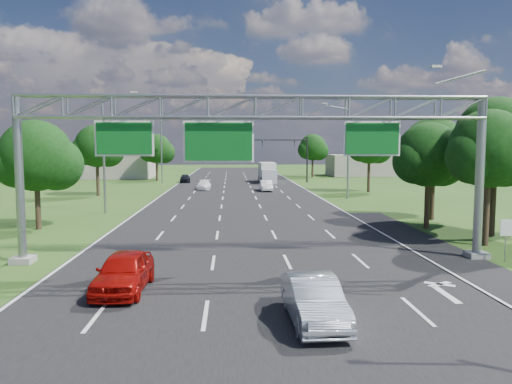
{
  "coord_description": "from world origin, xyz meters",
  "views": [
    {
      "loc": [
        -0.94,
        -12.25,
        5.63
      ],
      "look_at": [
        0.41,
        14.16,
        3.2
      ],
      "focal_mm": 35.0,
      "sensor_mm": 36.0,
      "label": 1
    }
  ],
  "objects": [
    {
      "name": "building_left",
      "position": [
        -22.0,
        78.0,
        2.5
      ],
      "size": [
        14.0,
        10.0,
        5.0
      ],
      "primitive_type": "cube",
      "color": "gray",
      "rests_on": "ground"
    },
    {
      "name": "road_flare",
      "position": [
        10.2,
        14.0,
        0.0
      ],
      "size": [
        3.0,
        30.0,
        0.02
      ],
      "primitive_type": "cube",
      "color": "black",
      "rests_on": "ground"
    },
    {
      "name": "tree_verge_re",
      "position": [
        14.08,
        78.04,
        5.2
      ],
      "size": [
        5.76,
        4.8,
        7.84
      ],
      "color": "#2D2116",
      "rests_on": "ground"
    },
    {
      "name": "tree_verge_rd",
      "position": [
        16.08,
        48.04,
        5.63
      ],
      "size": [
        5.76,
        4.8,
        8.28
      ],
      "color": "#2D2116",
      "rests_on": "ground"
    },
    {
      "name": "car_queue_d",
      "position": [
        3.55,
        50.31,
        0.67
      ],
      "size": [
        1.5,
        4.08,
        1.33
      ],
      "primitive_type": "imported",
      "rotation": [
        0.0,
        0.0,
        0.02
      ],
      "color": "white",
      "rests_on": "ground"
    },
    {
      "name": "car_queue_a",
      "position": [
        -4.39,
        52.59,
        0.6
      ],
      "size": [
        1.75,
        4.17,
        1.2
      ],
      "primitive_type": "imported",
      "rotation": [
        0.0,
        0.0,
        -0.01
      ],
      "color": "white",
      "rests_on": "ground"
    },
    {
      "name": "red_coupe",
      "position": [
        -5.1,
        6.97,
        0.77
      ],
      "size": [
        1.96,
        4.59,
        1.55
      ],
      "primitive_type": "imported",
      "rotation": [
        0.0,
        0.0,
        -0.03
      ],
      "color": "#A40C07",
      "rests_on": "ground"
    },
    {
      "name": "sign_gantry",
      "position": [
        0.33,
        12.0,
        6.89
      ],
      "size": [
        23.5,
        1.0,
        9.56
      ],
      "color": "gray",
      "rests_on": "ground"
    },
    {
      "name": "silver_sedan",
      "position": [
        1.7,
        3.17,
        0.73
      ],
      "size": [
        1.73,
        4.5,
        1.46
      ],
      "primitive_type": "imported",
      "rotation": [
        0.0,
        0.0,
        0.04
      ],
      "color": "silver",
      "rests_on": "ground"
    },
    {
      "name": "streetlight_l_far",
      "position": [
        -11.3,
        65.0,
        5.58
      ],
      "size": [
        2.97,
        0.22,
        10.16
      ],
      "color": "gray",
      "rests_on": "ground"
    },
    {
      "name": "tree_cluster_right",
      "position": [
        14.8,
        19.19,
        5.31
      ],
      "size": [
        9.91,
        14.6,
        8.68
      ],
      "color": "#2D2116",
      "rests_on": "ground"
    },
    {
      "name": "regulatory_sign",
      "position": [
        12.4,
        10.98,
        1.51
      ],
      "size": [
        0.6,
        0.08,
        2.1
      ],
      "color": "gray",
      "rests_on": "ground"
    },
    {
      "name": "box_truck",
      "position": [
        4.82,
        65.46,
        1.47
      ],
      "size": [
        2.5,
        8.14,
        3.06
      ],
      "rotation": [
        0.0,
        0.0,
        0.03
      ],
      "color": "beige",
      "rests_on": "ground"
    },
    {
      "name": "tree_verge_la",
      "position": [
        -13.92,
        22.04,
        4.76
      ],
      "size": [
        5.76,
        4.8,
        7.4
      ],
      "color": "#2D2116",
      "rests_on": "ground"
    },
    {
      "name": "streetlight_r_mid",
      "position": [
        11.3,
        40.0,
        5.58
      ],
      "size": [
        2.97,
        0.22,
        10.16
      ],
      "color": "gray",
      "rests_on": "ground"
    },
    {
      "name": "car_queue_c",
      "position": [
        -8.0,
        65.53,
        0.66
      ],
      "size": [
        1.81,
        3.95,
        1.31
      ],
      "primitive_type": "imported",
      "rotation": [
        0.0,
        0.0,
        0.07
      ],
      "color": "black",
      "rests_on": "ground"
    },
    {
      "name": "ground",
      "position": [
        0.0,
        30.0,
        0.0
      ],
      "size": [
        220.0,
        220.0,
        0.0
      ],
      "primitive_type": "plane",
      "color": "#274C17",
      "rests_on": "ground"
    },
    {
      "name": "building_right",
      "position": [
        24.0,
        82.0,
        2.0
      ],
      "size": [
        12.0,
        9.0,
        4.0
      ],
      "primitive_type": "cube",
      "color": "gray",
      "rests_on": "ground"
    },
    {
      "name": "traffic_signal",
      "position": [
        7.48,
        65.0,
        5.17
      ],
      "size": [
        12.21,
        0.24,
        7.0
      ],
      "color": "black",
      "rests_on": "ground"
    },
    {
      "name": "road",
      "position": [
        0.0,
        30.0,
        0.0
      ],
      "size": [
        18.0,
        180.0,
        0.02
      ],
      "primitive_type": "cube",
      "color": "black",
      "rests_on": "ground"
    },
    {
      "name": "tree_verge_lc",
      "position": [
        -12.92,
        70.04,
        4.98
      ],
      "size": [
        5.76,
        4.8,
        7.62
      ],
      "color": "#2D2116",
      "rests_on": "ground"
    },
    {
      "name": "tree_verge_lb",
      "position": [
        -15.92,
        45.04,
        5.41
      ],
      "size": [
        5.76,
        4.8,
        8.06
      ],
      "color": "#2D2116",
      "rests_on": "ground"
    },
    {
      "name": "streetlight_l_near",
      "position": [
        -11.3,
        30.0,
        5.58
      ],
      "size": [
        2.97,
        0.22,
        10.16
      ],
      "color": "gray",
      "rests_on": "ground"
    }
  ]
}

